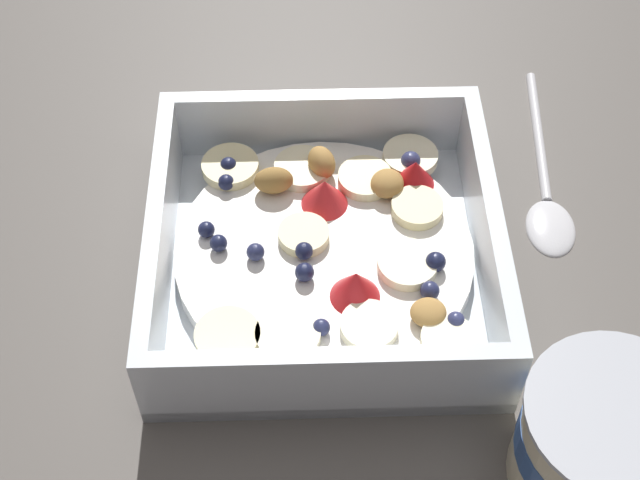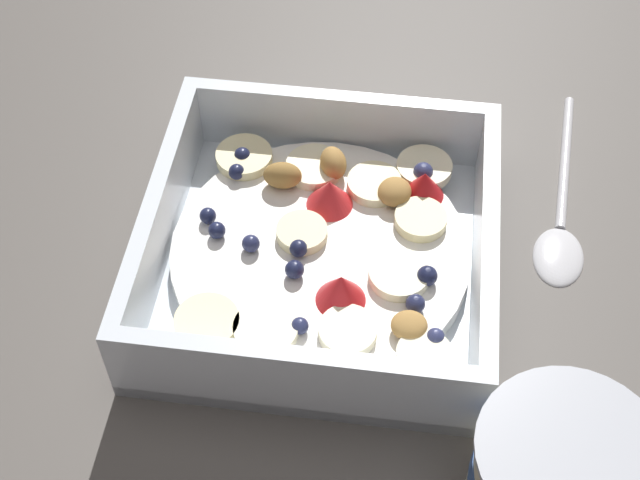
# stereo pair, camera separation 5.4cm
# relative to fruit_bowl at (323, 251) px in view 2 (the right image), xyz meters

# --- Properties ---
(ground_plane) EXTENTS (2.40, 2.40, 0.00)m
(ground_plane) POSITION_rel_fruit_bowl_xyz_m (0.01, 0.01, -0.02)
(ground_plane) COLOR #56514C
(fruit_bowl) EXTENTS (0.21, 0.21, 0.06)m
(fruit_bowl) POSITION_rel_fruit_bowl_xyz_m (0.00, 0.00, 0.00)
(fruit_bowl) COLOR white
(fruit_bowl) RESTS_ON ground
(spoon) EXTENTS (0.04, 0.17, 0.01)m
(spoon) POSITION_rel_fruit_bowl_xyz_m (-0.15, -0.05, -0.01)
(spoon) COLOR silver
(spoon) RESTS_ON ground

